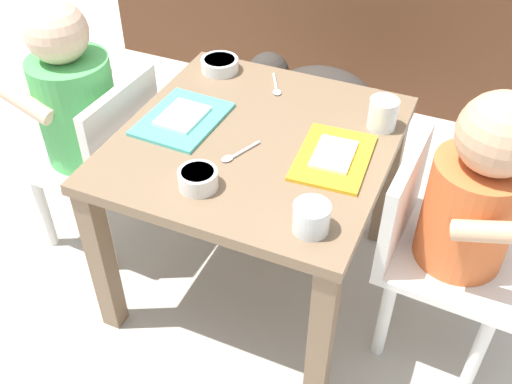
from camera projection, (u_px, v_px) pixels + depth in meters
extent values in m
plane|color=#B2ADA3|center=(256.00, 275.00, 1.56)|extent=(7.00, 7.00, 0.00)
cube|color=#7A6047|center=(256.00, 142.00, 1.28)|extent=(0.57, 0.59, 0.03)
cube|color=#7A6047|center=(102.00, 261.00, 1.31)|extent=(0.04, 0.04, 0.41)
cube|color=#7A6047|center=(321.00, 339.00, 1.16)|extent=(0.04, 0.04, 0.41)
cube|color=#7A6047|center=(211.00, 133.00, 1.68)|extent=(0.04, 0.04, 0.41)
cube|color=#7A6047|center=(388.00, 179.00, 1.53)|extent=(0.04, 0.04, 0.41)
cube|color=white|center=(89.00, 157.00, 1.51)|extent=(0.29, 0.29, 0.02)
cube|color=white|center=(123.00, 131.00, 1.39)|extent=(0.04, 0.27, 0.22)
cylinder|color=#4CB259|center=(78.00, 109.00, 1.42)|extent=(0.19, 0.19, 0.26)
sphere|color=beige|center=(56.00, 32.00, 1.29)|extent=(0.14, 0.14, 0.14)
cylinder|color=white|center=(91.00, 166.00, 1.70)|extent=(0.03, 0.03, 0.25)
cylinder|color=white|center=(43.00, 209.00, 1.56)|extent=(0.03, 0.03, 0.25)
cylinder|color=white|center=(150.00, 186.00, 1.63)|extent=(0.03, 0.03, 0.25)
cylinder|color=white|center=(105.00, 232.00, 1.50)|extent=(0.03, 0.03, 0.25)
cylinder|color=beige|center=(84.00, 61.00, 1.46)|extent=(0.15, 0.05, 0.09)
cylinder|color=beige|center=(24.00, 102.00, 1.32)|extent=(0.15, 0.05, 0.09)
cube|color=white|center=(455.00, 258.00, 1.24)|extent=(0.29, 0.29, 0.02)
cube|color=white|center=(404.00, 197.00, 1.21)|extent=(0.04, 0.27, 0.22)
cylinder|color=#D86633|center=(469.00, 213.00, 1.16)|extent=(0.18, 0.18, 0.24)
sphere|color=tan|center=(500.00, 136.00, 1.03)|extent=(0.16, 0.16, 0.16)
cylinder|color=white|center=(478.00, 351.00, 1.23)|extent=(0.03, 0.03, 0.25)
cylinder|color=white|center=(495.00, 284.00, 1.37)|extent=(0.03, 0.03, 0.25)
cylinder|color=white|center=(385.00, 316.00, 1.30)|extent=(0.03, 0.03, 0.25)
cylinder|color=white|center=(410.00, 256.00, 1.43)|extent=(0.03, 0.03, 0.25)
cylinder|color=tan|center=(494.00, 232.00, 1.04)|extent=(0.15, 0.05, 0.09)
cylinder|color=tan|center=(511.00, 168.00, 1.17)|extent=(0.15, 0.05, 0.09)
ellipsoid|color=#332D28|center=(324.00, 98.00, 1.80)|extent=(0.32, 0.20, 0.19)
sphere|color=#332D28|center=(268.00, 73.00, 1.82)|extent=(0.13, 0.13, 0.13)
sphere|color=black|center=(254.00, 72.00, 1.83)|extent=(0.06, 0.06, 0.06)
torus|color=green|center=(279.00, 80.00, 1.82)|extent=(0.04, 0.11, 0.11)
sphere|color=#332D28|center=(374.00, 97.00, 1.73)|extent=(0.05, 0.05, 0.05)
cylinder|color=#332D28|center=(301.00, 124.00, 1.96)|extent=(0.04, 0.04, 0.14)
cylinder|color=#332D28|center=(290.00, 143.00, 1.88)|extent=(0.04, 0.04, 0.14)
cylinder|color=#332D28|center=(351.00, 135.00, 1.91)|extent=(0.04, 0.04, 0.14)
cylinder|color=#332D28|center=(342.00, 155.00, 1.84)|extent=(0.04, 0.04, 0.14)
cube|color=#4CC6BC|center=(183.00, 119.00, 1.31)|extent=(0.16, 0.21, 0.01)
cube|color=white|center=(182.00, 116.00, 1.31)|extent=(0.09, 0.12, 0.01)
cube|color=gold|center=(333.00, 157.00, 1.21)|extent=(0.15, 0.21, 0.01)
cube|color=white|center=(334.00, 154.00, 1.20)|extent=(0.08, 0.11, 0.01)
cylinder|color=white|center=(383.00, 114.00, 1.28)|extent=(0.06, 0.06, 0.07)
cylinder|color=silver|center=(382.00, 120.00, 1.29)|extent=(0.05, 0.05, 0.04)
cylinder|color=white|center=(311.00, 218.00, 1.04)|extent=(0.07, 0.07, 0.06)
cylinder|color=silver|center=(311.00, 222.00, 1.05)|extent=(0.06, 0.06, 0.03)
cylinder|color=white|center=(220.00, 65.00, 1.47)|extent=(0.09, 0.09, 0.03)
cylinder|color=#4C8C33|center=(220.00, 60.00, 1.47)|extent=(0.08, 0.08, 0.01)
cylinder|color=white|center=(198.00, 179.00, 1.13)|extent=(0.08, 0.08, 0.04)
cylinder|color=#4C8C33|center=(198.00, 173.00, 1.12)|extent=(0.06, 0.06, 0.01)
cylinder|color=silver|center=(275.00, 82.00, 1.44)|extent=(0.04, 0.07, 0.01)
ellipsoid|color=silver|center=(277.00, 92.00, 1.40)|extent=(0.03, 0.03, 0.01)
cylinder|color=silver|center=(245.00, 149.00, 1.23)|extent=(0.04, 0.07, 0.01)
ellipsoid|color=silver|center=(227.00, 159.00, 1.21)|extent=(0.03, 0.03, 0.01)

